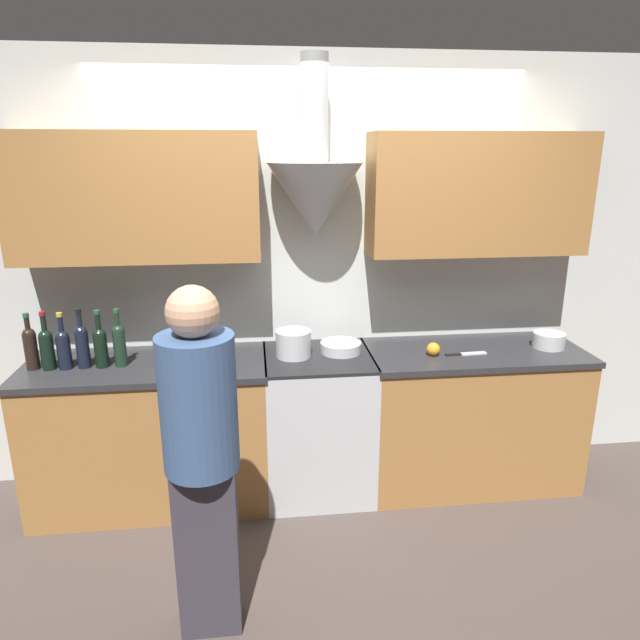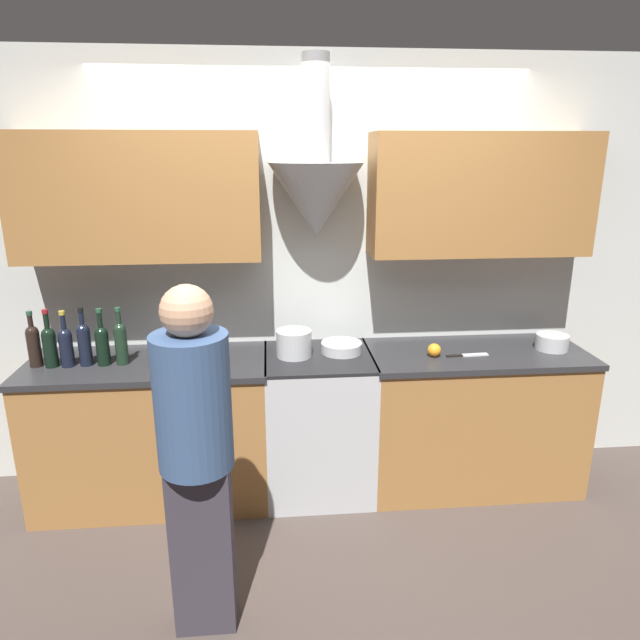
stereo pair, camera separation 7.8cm
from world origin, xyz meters
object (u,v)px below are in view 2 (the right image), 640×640
object	(u,v)px
wine_bottle_3	(84,342)
wine_bottle_4	(102,343)
saucepan	(552,342)
stove_range	(318,423)
person_foreground_left	(196,450)
wine_bottle_0	(34,344)
wine_bottle_5	(121,341)
mixing_bowl	(342,347)
wine_bottle_1	(50,344)
orange_fruit	(434,350)
wine_bottle_2	(66,345)
stock_pot	(294,343)

from	to	relation	value
wine_bottle_3	wine_bottle_4	world-z (taller)	wine_bottle_3
wine_bottle_3	saucepan	distance (m)	2.75
wine_bottle_3	stove_range	bearing A→B (deg)	1.40
person_foreground_left	stove_range	bearing A→B (deg)	59.97
stove_range	person_foreground_left	size ratio (longest dim) A/B	0.56
wine_bottle_0	wine_bottle_3	world-z (taller)	wine_bottle_3
stove_range	person_foreground_left	xyz separation A→B (m)	(-0.60, -1.03, 0.43)
wine_bottle_5	mixing_bowl	world-z (taller)	wine_bottle_5
mixing_bowl	wine_bottle_1	bearing A→B (deg)	-177.03
wine_bottle_1	orange_fruit	distance (m)	2.18
wine_bottle_1	wine_bottle_3	distance (m)	0.19
wine_bottle_1	wine_bottle_4	world-z (taller)	wine_bottle_1
wine_bottle_2	wine_bottle_3	xyz separation A→B (m)	(0.10, 0.01, 0.01)
saucepan	wine_bottle_3	bearing A→B (deg)	-179.65
wine_bottle_3	mixing_bowl	distance (m)	1.47
wine_bottle_5	person_foreground_left	xyz separation A→B (m)	(0.52, -1.00, -0.15)
wine_bottle_2	wine_bottle_1	bearing A→B (deg)	178.12
stove_range	mixing_bowl	size ratio (longest dim) A/B	3.60
wine_bottle_3	mixing_bowl	xyz separation A→B (m)	(1.46, 0.08, -0.11)
wine_bottle_3	orange_fruit	bearing A→B (deg)	-1.27
stock_pot	saucepan	world-z (taller)	stock_pot
wine_bottle_3	person_foreground_left	bearing A→B (deg)	-54.08
mixing_bowl	saucepan	bearing A→B (deg)	-2.80
wine_bottle_3	orange_fruit	xyz separation A→B (m)	(1.99, -0.04, -0.10)
mixing_bowl	person_foreground_left	world-z (taller)	person_foreground_left
stock_pot	person_foreground_left	size ratio (longest dim) A/B	0.13
wine_bottle_2	stock_pot	distance (m)	1.27
wine_bottle_2	orange_fruit	bearing A→B (deg)	-0.96
wine_bottle_1	wine_bottle_3	bearing A→B (deg)	1.93
wine_bottle_2	person_foreground_left	distance (m)	1.29
stove_range	wine_bottle_3	world-z (taller)	wine_bottle_3
wine_bottle_5	person_foreground_left	size ratio (longest dim) A/B	0.21
wine_bottle_3	wine_bottle_4	distance (m)	0.10
wine_bottle_3	wine_bottle_5	bearing A→B (deg)	0.25
stock_pot	orange_fruit	world-z (taller)	stock_pot
orange_fruit	wine_bottle_5	bearing A→B (deg)	178.56
wine_bottle_3	wine_bottle_1	bearing A→B (deg)	-178.07
saucepan	orange_fruit	bearing A→B (deg)	-175.35
wine_bottle_5	stock_pot	xyz separation A→B (m)	(0.98, 0.04, -0.06)
wine_bottle_2	wine_bottle_3	bearing A→B (deg)	5.39
wine_bottle_4	saucepan	distance (m)	2.65
mixing_bowl	stock_pot	bearing A→B (deg)	-172.33
person_foreground_left	wine_bottle_5	bearing A→B (deg)	117.68
wine_bottle_2	wine_bottle_4	size ratio (longest dim) A/B	0.98
wine_bottle_3	person_foreground_left	world-z (taller)	person_foreground_left
stove_range	mixing_bowl	world-z (taller)	mixing_bowl
mixing_bowl	wine_bottle_3	bearing A→B (deg)	-176.90
wine_bottle_0	wine_bottle_2	bearing A→B (deg)	-5.54
wine_bottle_1	stock_pot	world-z (taller)	wine_bottle_1
stove_range	wine_bottle_0	bearing A→B (deg)	-179.13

